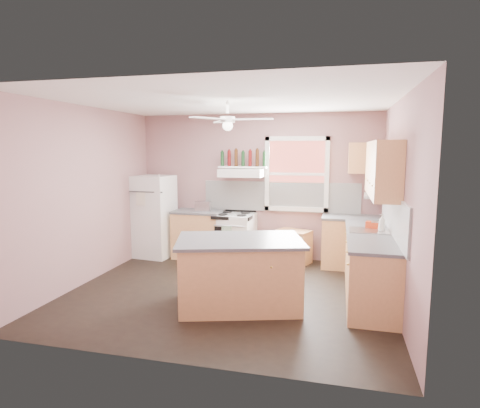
% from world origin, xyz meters
% --- Properties ---
extents(floor, '(4.50, 4.50, 0.00)m').
position_xyz_m(floor, '(0.00, 0.00, 0.00)').
color(floor, black).
rests_on(floor, ground).
extents(ceiling, '(4.50, 4.50, 0.00)m').
position_xyz_m(ceiling, '(0.00, 0.00, 2.70)').
color(ceiling, white).
rests_on(ceiling, ground).
extents(wall_back, '(4.50, 0.05, 2.70)m').
position_xyz_m(wall_back, '(0.00, 2.02, 1.35)').
color(wall_back, '#916768').
rests_on(wall_back, ground).
extents(wall_right, '(0.05, 4.00, 2.70)m').
position_xyz_m(wall_right, '(2.27, 0.00, 1.35)').
color(wall_right, '#916768').
rests_on(wall_right, ground).
extents(wall_left, '(0.05, 4.00, 2.70)m').
position_xyz_m(wall_left, '(-2.27, 0.00, 1.35)').
color(wall_left, '#916768').
rests_on(wall_left, ground).
extents(backsplash_back, '(2.90, 0.03, 0.55)m').
position_xyz_m(backsplash_back, '(0.45, 1.99, 1.18)').
color(backsplash_back, white).
rests_on(backsplash_back, wall_back).
extents(backsplash_right, '(0.03, 2.60, 0.55)m').
position_xyz_m(backsplash_right, '(2.23, 0.30, 1.18)').
color(backsplash_right, white).
rests_on(backsplash_right, wall_right).
extents(window_view, '(1.00, 0.02, 1.20)m').
position_xyz_m(window_view, '(0.75, 1.98, 1.60)').
color(window_view, maroon).
rests_on(window_view, wall_back).
extents(window_frame, '(1.16, 0.07, 1.36)m').
position_xyz_m(window_frame, '(0.75, 1.96, 1.60)').
color(window_frame, white).
rests_on(window_frame, wall_back).
extents(refrigerator, '(0.72, 0.70, 1.55)m').
position_xyz_m(refrigerator, '(-1.90, 1.57, 0.78)').
color(refrigerator, white).
rests_on(refrigerator, floor).
extents(base_cabinet_left, '(0.90, 0.60, 0.86)m').
position_xyz_m(base_cabinet_left, '(-1.06, 1.70, 0.43)').
color(base_cabinet_left, tan).
rests_on(base_cabinet_left, floor).
extents(counter_left, '(0.92, 0.62, 0.04)m').
position_xyz_m(counter_left, '(-1.06, 1.70, 0.88)').
color(counter_left, '#48484B').
rests_on(counter_left, base_cabinet_left).
extents(toaster, '(0.30, 0.20, 0.18)m').
position_xyz_m(toaster, '(-0.95, 1.66, 0.99)').
color(toaster, silver).
rests_on(toaster, counter_left).
extents(stove, '(0.76, 0.70, 0.86)m').
position_xyz_m(stove, '(-0.36, 1.70, 0.43)').
color(stove, white).
rests_on(stove, floor).
extents(range_hood, '(0.78, 0.50, 0.14)m').
position_xyz_m(range_hood, '(-0.23, 1.75, 1.62)').
color(range_hood, white).
rests_on(range_hood, wall_back).
extents(bottle_shelf, '(0.90, 0.26, 0.03)m').
position_xyz_m(bottle_shelf, '(-0.23, 1.87, 1.72)').
color(bottle_shelf, white).
rests_on(bottle_shelf, range_hood).
extents(cart, '(0.69, 0.58, 0.58)m').
position_xyz_m(cart, '(0.74, 1.75, 0.29)').
color(cart, tan).
rests_on(cart, floor).
extents(base_cabinet_corner, '(1.00, 0.60, 0.86)m').
position_xyz_m(base_cabinet_corner, '(1.75, 1.70, 0.43)').
color(base_cabinet_corner, tan).
rests_on(base_cabinet_corner, floor).
extents(base_cabinet_right, '(0.60, 2.20, 0.86)m').
position_xyz_m(base_cabinet_right, '(1.95, 0.30, 0.43)').
color(base_cabinet_right, tan).
rests_on(base_cabinet_right, floor).
extents(counter_corner, '(1.02, 0.62, 0.04)m').
position_xyz_m(counter_corner, '(1.75, 1.70, 0.88)').
color(counter_corner, '#48484B').
rests_on(counter_corner, base_cabinet_corner).
extents(counter_right, '(0.62, 2.22, 0.04)m').
position_xyz_m(counter_right, '(1.94, 0.30, 0.88)').
color(counter_right, '#48484B').
rests_on(counter_right, base_cabinet_right).
extents(sink, '(0.55, 0.45, 0.03)m').
position_xyz_m(sink, '(1.94, 0.50, 0.90)').
color(sink, silver).
rests_on(sink, counter_right).
extents(faucet, '(0.03, 0.03, 0.14)m').
position_xyz_m(faucet, '(2.10, 0.50, 0.97)').
color(faucet, silver).
rests_on(faucet, sink).
extents(upper_cabinet_right, '(0.33, 1.80, 0.76)m').
position_xyz_m(upper_cabinet_right, '(2.08, 0.50, 1.78)').
color(upper_cabinet_right, tan).
rests_on(upper_cabinet_right, wall_right).
extents(upper_cabinet_corner, '(0.60, 0.33, 0.52)m').
position_xyz_m(upper_cabinet_corner, '(1.95, 1.83, 1.90)').
color(upper_cabinet_corner, tan).
rests_on(upper_cabinet_corner, wall_back).
extents(paper_towel, '(0.26, 0.12, 0.12)m').
position_xyz_m(paper_towel, '(2.07, 1.86, 1.25)').
color(paper_towel, white).
rests_on(paper_towel, wall_back).
extents(island, '(1.73, 1.35, 0.86)m').
position_xyz_m(island, '(0.28, -0.44, 0.43)').
color(island, tan).
rests_on(island, floor).
extents(island_top, '(1.84, 1.46, 0.04)m').
position_xyz_m(island_top, '(0.28, -0.44, 0.88)').
color(island_top, '#48484B').
rests_on(island_top, island).
extents(ceiling_fan_hub, '(0.20, 0.20, 0.08)m').
position_xyz_m(ceiling_fan_hub, '(0.00, 0.00, 2.45)').
color(ceiling_fan_hub, white).
rests_on(ceiling_fan_hub, ceiling).
extents(soap_bottle, '(0.12, 0.12, 0.25)m').
position_xyz_m(soap_bottle, '(2.11, 0.48, 1.02)').
color(soap_bottle, silver).
rests_on(soap_bottle, counter_right).
extents(red_caddy, '(0.21, 0.17, 0.10)m').
position_xyz_m(red_caddy, '(2.00, 0.70, 0.95)').
color(red_caddy, '#AF2C0F').
rests_on(red_caddy, counter_right).
extents(wine_bottles, '(0.86, 0.06, 0.31)m').
position_xyz_m(wine_bottles, '(-0.23, 1.87, 1.88)').
color(wine_bottles, '#143819').
rests_on(wine_bottles, bottle_shelf).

